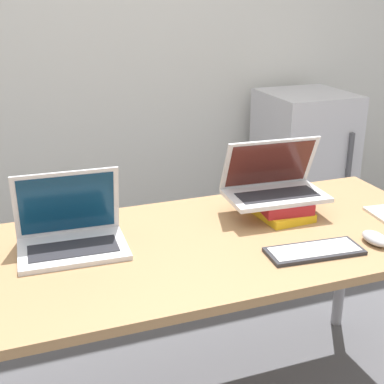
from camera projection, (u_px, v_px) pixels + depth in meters
The scene contains 8 objects.
wall_back at pixel (107, 20), 2.92m from camera, with size 8.00×0.05×2.70m.
desk at pixel (211, 258), 1.82m from camera, with size 1.70×0.76×0.72m.
laptop_left at pixel (71, 233), 1.72m from camera, with size 0.35×0.25×0.25m.
book_stack at pixel (280, 207), 1.97m from camera, with size 0.20×0.23×0.07m.
laptop_on_books at pixel (274, 185), 1.97m from camera, with size 0.37×0.23×0.21m.
wireless_keyboard at pixel (314, 251), 1.70m from camera, with size 0.32×0.14×0.01m.
mouse at pixel (375, 238), 1.76m from camera, with size 0.07×0.11×0.04m.
mini_fridge at pixel (302, 170), 3.26m from camera, with size 0.48×0.52×0.95m.
Camera 1 is at (-0.62, -1.12, 1.51)m, focal length 50.00 mm.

